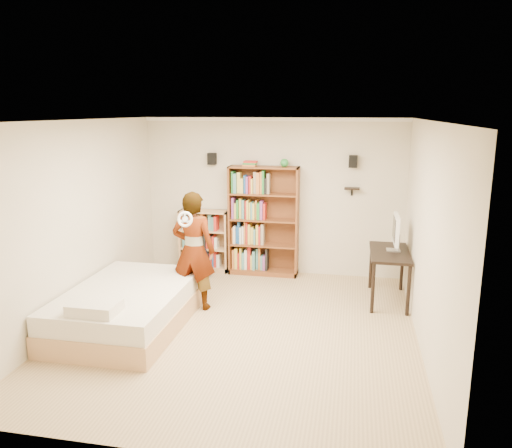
{
  "coord_description": "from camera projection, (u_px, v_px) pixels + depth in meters",
  "views": [
    {
      "loc": [
        1.37,
        -5.94,
        2.82
      ],
      "look_at": [
        0.08,
        0.6,
        1.3
      ],
      "focal_mm": 35.0,
      "sensor_mm": 36.0,
      "label": 1
    }
  ],
  "objects": [
    {
      "name": "wall_shelf",
      "position": [
        352.0,
        189.0,
        8.27
      ],
      "size": [
        0.25,
        0.16,
        0.02
      ],
      "primitive_type": "cube",
      "color": "black",
      "rests_on": "room_shell"
    },
    {
      "name": "navy_bag",
      "position": [
        200.0,
        263.0,
        8.66
      ],
      "size": [
        0.35,
        0.23,
        0.47
      ],
      "primitive_type": null,
      "rotation": [
        0.0,
        0.0,
        -0.02
      ],
      "color": "black",
      "rests_on": "ground"
    },
    {
      "name": "tall_bookshelf",
      "position": [
        264.0,
        221.0,
        8.61
      ],
      "size": [
        1.2,
        0.35,
        1.89
      ],
      "primitive_type": null,
      "color": "brown",
      "rests_on": "ground"
    },
    {
      "name": "crown_molding",
      "position": [
        240.0,
        123.0,
        5.97
      ],
      "size": [
        4.5,
        5.0,
        0.06
      ],
      "color": "white",
      "rests_on": "room_shell"
    },
    {
      "name": "wii_wheel",
      "position": [
        185.0,
        219.0,
        6.69
      ],
      "size": [
        0.22,
        0.08,
        0.22
      ],
      "primitive_type": "torus",
      "rotation": [
        1.36,
        0.0,
        0.0
      ],
      "color": "white",
      "rests_on": "person"
    },
    {
      "name": "room_shell",
      "position": [
        240.0,
        198.0,
        6.18
      ],
      "size": [
        4.52,
        5.02,
        2.71
      ],
      "color": "beige",
      "rests_on": "ground"
    },
    {
      "name": "speaker_left",
      "position": [
        212.0,
        159.0,
        8.62
      ],
      "size": [
        0.14,
        0.12,
        0.2
      ],
      "primitive_type": "cube",
      "color": "black",
      "rests_on": "room_shell"
    },
    {
      "name": "person",
      "position": [
        194.0,
        251.0,
        7.11
      ],
      "size": [
        0.64,
        0.43,
        1.72
      ],
      "primitive_type": "imported",
      "rotation": [
        0.0,
        0.0,
        3.11
      ],
      "color": "black",
      "rests_on": "ground"
    },
    {
      "name": "imac",
      "position": [
        394.0,
        233.0,
        7.38
      ],
      "size": [
        0.18,
        0.56,
        0.55
      ],
      "primitive_type": null,
      "rotation": [
        0.0,
        0.0,
        -0.13
      ],
      "color": "white",
      "rests_on": "computer_desk"
    },
    {
      "name": "speaker_right",
      "position": [
        353.0,
        161.0,
        8.16
      ],
      "size": [
        0.14,
        0.12,
        0.2
      ],
      "primitive_type": "cube",
      "color": "black",
      "rests_on": "room_shell"
    },
    {
      "name": "daybed",
      "position": [
        128.0,
        302.0,
        6.62
      ],
      "size": [
        1.46,
        2.24,
        0.66
      ],
      "primitive_type": null,
      "color": "silver",
      "rests_on": "ground"
    },
    {
      "name": "computer_desk",
      "position": [
        388.0,
        276.0,
        7.48
      ],
      "size": [
        0.57,
        1.14,
        0.77
      ],
      "primitive_type": null,
      "color": "black",
      "rests_on": "ground"
    },
    {
      "name": "low_bookshelf",
      "position": [
        205.0,
        241.0,
        8.91
      ],
      "size": [
        0.87,
        0.33,
        1.09
      ],
      "primitive_type": null,
      "color": "tan",
      "rests_on": "ground"
    },
    {
      "name": "ground",
      "position": [
        241.0,
        329.0,
        6.57
      ],
      "size": [
        4.5,
        5.0,
        0.01
      ],
      "primitive_type": "cube",
      "color": "tan",
      "rests_on": "ground"
    }
  ]
}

